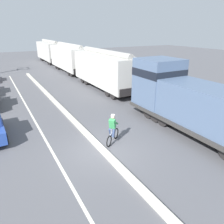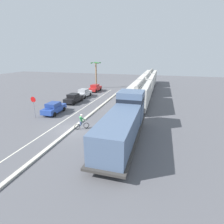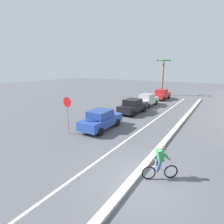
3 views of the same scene
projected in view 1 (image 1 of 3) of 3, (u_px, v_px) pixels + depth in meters
ground_plane at (101, 150)px, 11.89m from camera, size 120.00×120.00×0.00m
median_curb at (67, 114)px, 16.77m from camera, size 0.36×36.00×0.16m
lane_stripe at (34, 120)px, 15.71m from camera, size 0.14×36.00×0.01m
locomotive at (195, 105)px, 13.43m from camera, size 3.10×11.61×4.20m
hopper_car_lead at (105, 70)px, 23.26m from camera, size 2.90×10.60×4.18m
hopper_car_middle at (70, 58)px, 32.74m from camera, size 2.90×10.60×4.18m
hopper_car_trailing at (50, 51)px, 42.21m from camera, size 2.90×10.60×4.18m
cyclist at (113, 130)px, 12.39m from camera, size 1.38×1.10×1.71m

